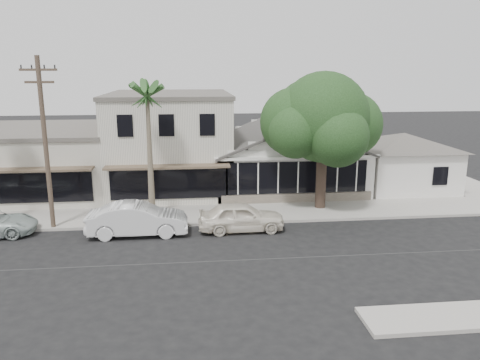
{
  "coord_description": "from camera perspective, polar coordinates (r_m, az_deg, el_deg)",
  "views": [
    {
      "loc": [
        -1.66,
        -19.39,
        8.36
      ],
      "look_at": [
        1.1,
        6.0,
        2.26
      ],
      "focal_mm": 35.0,
      "sensor_mm": 36.0,
      "label": 1
    }
  ],
  "objects": [
    {
      "name": "row_building_near",
      "position": [
        33.31,
        -8.46,
        4.47
      ],
      "size": [
        8.0,
        10.0,
        6.5
      ],
      "primitive_type": "cube",
      "color": "silver",
      "rests_on": "ground"
    },
    {
      "name": "row_building_midnear",
      "position": [
        35.04,
        -23.27,
        2.05
      ],
      "size": [
        10.0,
        10.0,
        4.2
      ],
      "primitive_type": "cube",
      "color": "beige",
      "rests_on": "ground"
    },
    {
      "name": "ground",
      "position": [
        21.18,
        -1.22,
        -9.81
      ],
      "size": [
        140.0,
        140.0,
        0.0
      ],
      "primitive_type": "plane",
      "color": "black",
      "rests_on": "ground"
    },
    {
      "name": "side_cottage",
      "position": [
        34.95,
        19.1,
        1.38
      ],
      "size": [
        6.0,
        6.0,
        3.0
      ],
      "primitive_type": "cube",
      "color": "white",
      "rests_on": "ground"
    },
    {
      "name": "palm_east",
      "position": [
        26.01,
        -11.27,
        10.24
      ],
      "size": [
        3.09,
        3.09,
        8.19
      ],
      "color": "#726651",
      "rests_on": "ground"
    },
    {
      "name": "shade_tree",
      "position": [
        28.07,
        9.87,
        7.25
      ],
      "size": [
        7.43,
        6.72,
        8.25
      ],
      "rotation": [
        0.0,
        0.0,
        0.09
      ],
      "color": "#423128",
      "rests_on": "ground"
    },
    {
      "name": "utility_pole",
      "position": [
        25.91,
        -22.67,
        4.48
      ],
      "size": [
        1.8,
        0.24,
        9.0
      ],
      "color": "brown",
      "rests_on": "ground"
    },
    {
      "name": "sidewalk_north",
      "position": [
        28.14,
        -18.98,
        -4.43
      ],
      "size": [
        90.0,
        3.5,
        0.15
      ],
      "primitive_type": "cube",
      "color": "#9E9991",
      "rests_on": "ground"
    },
    {
      "name": "corner_shop",
      "position": [
        33.05,
        5.53,
        3.37
      ],
      "size": [
        10.4,
        8.6,
        5.1
      ],
      "color": "white",
      "rests_on": "ground"
    },
    {
      "name": "car_0",
      "position": [
        24.66,
        0.16,
        -4.49
      ],
      "size": [
        4.53,
        1.88,
        1.54
      ],
      "primitive_type": "imported",
      "rotation": [
        0.0,
        0.0,
        1.58
      ],
      "color": "white",
      "rests_on": "ground"
    },
    {
      "name": "car_1",
      "position": [
        24.58,
        -12.37,
        -4.7
      ],
      "size": [
        5.1,
        1.81,
        1.68
      ],
      "primitive_type": "imported",
      "rotation": [
        0.0,
        0.0,
        1.58
      ],
      "color": "white",
      "rests_on": "ground"
    }
  ]
}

